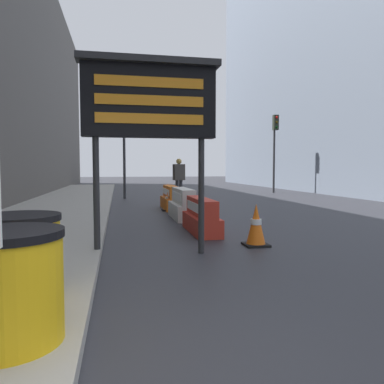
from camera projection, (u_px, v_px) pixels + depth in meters
The scene contains 12 objects.
barrel_drum_foreground at pixel (8, 286), 2.70m from camera, with size 0.80×0.80×0.83m.
barrel_drum_middle at pixel (18, 257), 3.58m from camera, with size 0.80×0.80×0.83m.
message_board at pixel (150, 103), 5.89m from camera, with size 2.22×0.36×3.12m.
jersey_barrier_red_striped at pixel (201, 217), 8.20m from camera, with size 0.52×1.84×0.75m.
jersey_barrier_white at pixel (183, 205), 10.49m from camera, with size 0.60×1.90×0.84m.
jersey_barrier_orange_near at pixel (171, 199), 12.86m from camera, with size 0.54×1.88×0.81m.
traffic_cone_near at pixel (256, 225), 6.77m from camera, with size 0.43×0.43×0.77m.
traffic_cone_mid at pixel (168, 192), 15.94m from camera, with size 0.43×0.43×0.77m.
traffic_cone_far at pixel (168, 200), 12.38m from camera, with size 0.41×0.41×0.73m.
traffic_light_near_curb at pixel (124, 136), 17.10m from camera, with size 0.28×0.44×3.98m.
traffic_light_far_side at pixel (275, 137), 21.27m from camera, with size 0.28×0.45×4.41m.
pedestrian_worker at pixel (179, 176), 16.42m from camera, with size 0.54×0.40×1.83m.
Camera 1 is at (0.27, -2.08, 1.41)m, focal length 35.00 mm.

